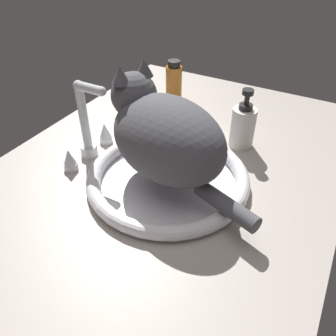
% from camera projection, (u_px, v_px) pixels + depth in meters
% --- Properties ---
extents(countertop, '(1.23, 0.74, 0.03)m').
position_uv_depth(countertop, '(149.00, 194.00, 0.75)').
color(countertop, '#ADA399').
rests_on(countertop, ground).
extents(sink_basin, '(0.35, 0.35, 0.03)m').
position_uv_depth(sink_basin, '(168.00, 178.00, 0.74)').
color(sink_basin, white).
rests_on(sink_basin, countertop).
extents(faucet, '(0.16, 0.09, 0.19)m').
position_uv_depth(faucet, '(87.00, 130.00, 0.79)').
color(faucet, silver).
rests_on(faucet, countertop).
extents(cat, '(0.26, 0.38, 0.21)m').
position_uv_depth(cat, '(163.00, 134.00, 0.69)').
color(cat, '#4C4C51').
rests_on(cat, sink_basin).
extents(amber_bottle, '(0.05, 0.05, 0.12)m').
position_uv_depth(amber_bottle, '(174.00, 82.00, 1.04)').
color(amber_bottle, '#B2661E').
rests_on(amber_bottle, countertop).
extents(soap_pump_bottle, '(0.06, 0.06, 0.15)m').
position_uv_depth(soap_pump_bottle, '(243.00, 126.00, 0.84)').
color(soap_pump_bottle, silver).
rests_on(soap_pump_bottle, countertop).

